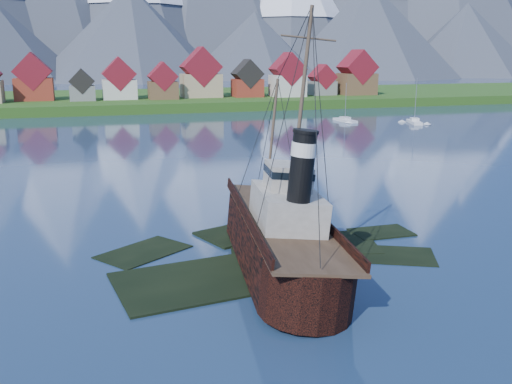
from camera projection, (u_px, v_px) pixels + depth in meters
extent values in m
plane|color=navy|center=(255.00, 265.00, 49.68)|extent=(1400.00, 1400.00, 0.00)
cube|color=black|center=(227.00, 280.00, 47.06)|extent=(19.08, 11.42, 1.00)
cube|color=black|center=(303.00, 248.00, 55.15)|extent=(15.15, 9.76, 1.00)
cube|color=black|center=(249.00, 235.00, 58.68)|extent=(11.45, 9.06, 1.00)
cube|color=black|center=(384.00, 259.00, 52.16)|extent=(10.27, 8.34, 1.00)
cube|color=black|center=(144.00, 256.00, 52.87)|extent=(9.42, 8.68, 1.00)
cube|color=black|center=(381.00, 236.00, 58.56)|extent=(6.00, 4.00, 1.00)
cube|color=#274E16|center=(123.00, 104.00, 208.02)|extent=(600.00, 80.00, 3.20)
cube|color=#3F3D38|center=(132.00, 114.00, 172.63)|extent=(600.00, 2.50, 2.00)
cube|color=maroon|center=(34.00, 89.00, 185.40)|extent=(12.00, 8.50, 7.20)
cube|color=maroon|center=(33.00, 71.00, 184.04)|extent=(12.22, 8.67, 12.22)
cube|color=slate|center=(82.00, 93.00, 185.18)|extent=(8.00, 7.00, 4.80)
cube|color=black|center=(82.00, 81.00, 184.27)|extent=(8.15, 7.14, 8.15)
cube|color=beige|center=(120.00, 89.00, 191.10)|extent=(11.00, 9.50, 6.40)
cube|color=maroon|center=(119.00, 74.00, 189.87)|extent=(11.20, 9.69, 11.20)
cube|color=brown|center=(163.00, 90.00, 191.32)|extent=(9.50, 8.00, 5.80)
cube|color=maroon|center=(162.00, 76.00, 190.23)|extent=(9.67, 8.16, 9.67)
cube|color=tan|center=(201.00, 86.00, 199.59)|extent=(13.50, 10.00, 8.00)
cube|color=maroon|center=(201.00, 67.00, 198.06)|extent=(13.75, 10.20, 13.75)
cube|color=maroon|center=(247.00, 88.00, 201.43)|extent=(10.00, 8.50, 6.20)
cube|color=black|center=(247.00, 74.00, 200.27)|extent=(10.18, 8.67, 10.18)
cube|color=beige|center=(287.00, 86.00, 202.35)|extent=(11.50, 9.00, 7.50)
cube|color=maroon|center=(288.00, 69.00, 200.98)|extent=(11.71, 9.18, 11.71)
cube|color=slate|center=(322.00, 88.00, 210.52)|extent=(9.00, 7.50, 5.00)
cube|color=maroon|center=(322.00, 77.00, 209.55)|extent=(9.16, 7.65, 9.16)
cube|color=brown|center=(357.00, 84.00, 211.92)|extent=(12.50, 10.00, 7.80)
cube|color=maroon|center=(357.00, 67.00, 210.47)|extent=(12.73, 10.20, 12.73)
cone|color=#2D333D|center=(292.00, 5.00, 510.85)|extent=(150.00, 150.00, 125.00)
cone|color=#2D333D|center=(131.00, 34.00, 391.58)|extent=(136.00, 136.00, 66.00)
cone|color=#2D333D|center=(255.00, 46.00, 422.09)|extent=(110.00, 110.00, 50.00)
cone|color=#2D333D|center=(367.00, 30.00, 441.23)|extent=(150.00, 150.00, 75.00)
cone|color=#2D333D|center=(465.00, 41.00, 468.82)|extent=(124.00, 124.00, 60.00)
cube|color=black|center=(277.00, 244.00, 48.54)|extent=(6.64, 19.12, 3.98)
cone|color=black|center=(240.00, 207.00, 60.09)|extent=(6.64, 6.64, 6.64)
cylinder|color=black|center=(321.00, 286.00, 39.63)|extent=(6.64, 6.64, 3.98)
cube|color=#4C3826|center=(278.00, 220.00, 48.04)|extent=(6.51, 25.23, 0.24)
cube|color=black|center=(241.00, 218.00, 47.06)|extent=(0.19, 24.43, 0.85)
cube|color=black|center=(313.00, 213.00, 48.83)|extent=(0.19, 24.43, 0.85)
cube|color=#ADA89E|center=(283.00, 208.00, 46.38)|extent=(4.93, 8.06, 2.85)
cube|color=#ADA89E|center=(280.00, 176.00, 46.68)|extent=(3.41, 3.79, 2.09)
cylinder|color=black|center=(298.00, 166.00, 42.50)|extent=(1.80, 1.80, 5.31)
cylinder|color=silver|center=(298.00, 149.00, 42.19)|extent=(1.90, 1.90, 1.04)
cylinder|color=#473828|center=(252.00, 140.00, 53.74)|extent=(0.27, 0.27, 11.38)
cylinder|color=#473828|center=(289.00, 89.00, 43.21)|extent=(0.30, 0.30, 12.33)
cube|color=silver|center=(414.00, 123.00, 149.88)|extent=(4.96, 9.25, 1.27)
cube|color=silver|center=(414.00, 119.00, 149.64)|extent=(2.67, 3.01, 0.74)
cylinder|color=gray|center=(416.00, 100.00, 148.43)|extent=(0.15, 0.15, 11.02)
cube|color=silver|center=(345.00, 121.00, 154.04)|extent=(3.28, 9.46, 1.11)
cube|color=silver|center=(345.00, 118.00, 153.83)|extent=(2.30, 2.79, 0.65)
cylinder|color=gray|center=(346.00, 101.00, 152.77)|extent=(0.13, 0.13, 9.64)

